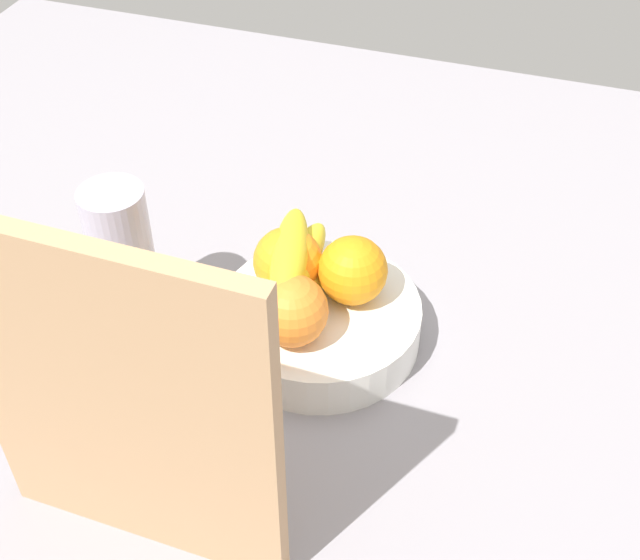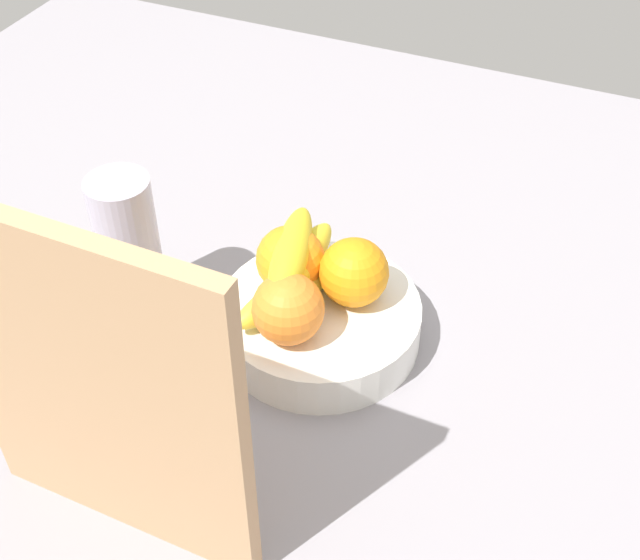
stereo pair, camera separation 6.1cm
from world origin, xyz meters
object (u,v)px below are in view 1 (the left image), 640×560
(orange_front_right, at_px, (288,260))
(thermos_tumbler, at_px, (124,261))
(orange_center, at_px, (292,311))
(fruit_bowl, at_px, (320,322))
(orange_front_left, at_px, (353,271))
(banana_bunch, at_px, (292,273))
(cutting_board, at_px, (122,412))

(orange_front_right, distance_m, thermos_tumbler, 0.19)
(orange_center, bearing_deg, thermos_tumbler, -3.54)
(thermos_tumbler, bearing_deg, fruit_bowl, -168.98)
(fruit_bowl, distance_m, orange_center, 0.09)
(orange_front_right, relative_size, orange_center, 1.00)
(orange_center, xyz_separation_m, thermos_tumbler, (0.21, -0.01, 0.00))
(orange_front_left, relative_size, orange_front_right, 1.00)
(banana_bunch, relative_size, cutting_board, 0.51)
(banana_bunch, height_order, thermos_tumbler, thermos_tumbler)
(orange_front_left, height_order, banana_bunch, banana_bunch)
(orange_front_right, bearing_deg, cutting_board, 84.80)
(orange_front_right, bearing_deg, orange_center, 112.33)
(orange_center, bearing_deg, cutting_board, 75.80)
(orange_center, height_order, thermos_tumbler, thermos_tumbler)
(orange_center, bearing_deg, banana_bunch, -71.07)
(fruit_bowl, height_order, orange_front_right, orange_front_right)
(fruit_bowl, distance_m, thermos_tumbler, 0.24)
(orange_front_left, relative_size, cutting_board, 0.22)
(fruit_bowl, distance_m, orange_front_right, 0.08)
(thermos_tumbler, bearing_deg, cutting_board, 120.28)
(cutting_board, bearing_deg, fruit_bowl, -102.81)
(cutting_board, relative_size, thermos_tumbler, 1.86)
(orange_front_left, bearing_deg, orange_center, 61.94)
(fruit_bowl, distance_m, banana_bunch, 0.08)
(fruit_bowl, relative_size, banana_bunch, 1.27)
(thermos_tumbler, bearing_deg, orange_center, 176.46)
(orange_front_left, xyz_separation_m, banana_bunch, (0.06, 0.03, 0.00))
(orange_center, distance_m, banana_bunch, 0.06)
(thermos_tumbler, bearing_deg, banana_bunch, -167.15)
(orange_front_left, distance_m, orange_front_right, 0.08)
(orange_center, distance_m, cutting_board, 0.26)
(fruit_bowl, xyz_separation_m, orange_front_right, (0.05, -0.02, 0.07))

